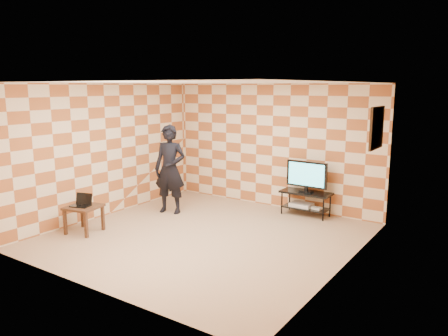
{
  "coord_description": "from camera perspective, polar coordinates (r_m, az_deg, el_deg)",
  "views": [
    {
      "loc": [
        4.45,
        -5.98,
        2.63
      ],
      "look_at": [
        0.0,
        0.6,
        1.15
      ],
      "focal_mm": 35.0,
      "sensor_mm": 36.0,
      "label": 1
    }
  ],
  "objects": [
    {
      "name": "tv",
      "position": [
        9.09,
        10.74,
        -0.91
      ],
      "size": [
        0.88,
        0.17,
        0.64
      ],
      "color": "black",
      "rests_on": "tv_stand"
    },
    {
      "name": "side_table",
      "position": [
        8.38,
        -17.86,
        -5.32
      ],
      "size": [
        0.66,
        0.66,
        0.5
      ],
      "color": "#342110",
      "rests_on": "floor"
    },
    {
      "name": "dvd_player",
      "position": [
        9.27,
        10.07,
        -4.75
      ],
      "size": [
        0.45,
        0.33,
        0.07
      ],
      "primitive_type": "cube",
      "rotation": [
        0.0,
        0.0,
        -0.02
      ],
      "color": "silver",
      "rests_on": "tv_stand"
    },
    {
      "name": "wall_left",
      "position": [
        9.26,
        -15.07,
        2.24
      ],
      "size": [
        0.02,
        5.0,
        2.7
      ],
      "primitive_type": "cube",
      "color": "beige",
      "rests_on": "ground"
    },
    {
      "name": "ceiling",
      "position": [
        7.46,
        -2.63,
        11.07
      ],
      "size": [
        5.0,
        5.0,
        0.02
      ],
      "primitive_type": "cube",
      "color": "white",
      "rests_on": "wall_back"
    },
    {
      "name": "wall_art",
      "position": [
        7.82,
        19.33,
        4.97
      ],
      "size": [
        0.04,
        0.72,
        0.72
      ],
      "color": "black",
      "rests_on": "wall_right"
    },
    {
      "name": "wall_right",
      "position": [
        6.42,
        15.67,
        -1.35
      ],
      "size": [
        0.02,
        5.0,
        2.7
      ],
      "primitive_type": "cube",
      "color": "beige",
      "rests_on": "ground"
    },
    {
      "name": "wall_back",
      "position": [
        9.67,
        6.33,
        2.88
      ],
      "size": [
        5.0,
        0.02,
        2.7
      ],
      "primitive_type": "cube",
      "color": "beige",
      "rests_on": "ground"
    },
    {
      "name": "floor",
      "position": [
        7.91,
        -2.47,
        -8.89
      ],
      "size": [
        5.0,
        5.0,
        0.0
      ],
      "primitive_type": "plane",
      "color": "tan",
      "rests_on": "ground"
    },
    {
      "name": "person",
      "position": [
        9.2,
        -7.07,
        -0.16
      ],
      "size": [
        0.78,
        0.62,
        1.86
      ],
      "primitive_type": "imported",
      "rotation": [
        0.0,
        0.0,
        0.29
      ],
      "color": "black",
      "rests_on": "floor"
    },
    {
      "name": "game_console",
      "position": [
        9.13,
        12.01,
        -5.16
      ],
      "size": [
        0.21,
        0.16,
        0.04
      ],
      "primitive_type": "cube",
      "rotation": [
        0.0,
        0.0,
        -0.12
      ],
      "color": "silver",
      "rests_on": "tv_stand"
    },
    {
      "name": "tv_stand",
      "position": [
        9.2,
        10.64,
        -3.88
      ],
      "size": [
        1.04,
        0.47,
        0.5
      ],
      "color": "black",
      "rests_on": "floor"
    },
    {
      "name": "wall_front",
      "position": [
        5.8,
        -17.46,
        -2.72
      ],
      "size": [
        5.0,
        0.02,
        2.7
      ],
      "primitive_type": "cube",
      "color": "beige",
      "rests_on": "ground"
    },
    {
      "name": "laptop",
      "position": [
        8.37,
        -18.06,
        -4.37
      ],
      "size": [
        0.39,
        0.35,
        0.22
      ],
      "color": "black",
      "rests_on": "side_table"
    }
  ]
}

